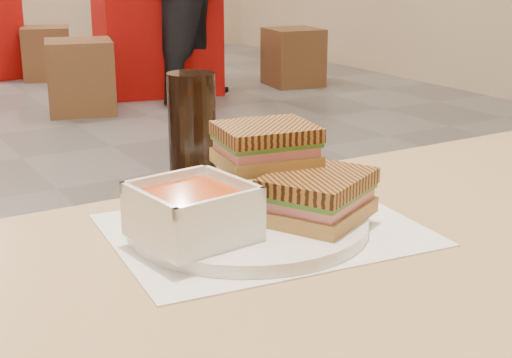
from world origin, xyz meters
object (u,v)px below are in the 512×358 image
main_table (400,351)px  bg_chair_1r (293,57)px  bg_chair_1l (80,77)px  bg_chair_2r (47,53)px  cola_glass (192,124)px  bg_table_1 (156,41)px  plate (248,223)px  panini_lower (318,196)px  soup_bowl (193,214)px

main_table → bg_chair_1r: 5.36m
bg_chair_1l → bg_chair_2r: bg_chair_1l is taller
cola_glass → bg_chair_2r: (1.29, 5.43, -0.60)m
bg_table_1 → bg_chair_1r: bearing=-20.3°
plate → panini_lower: (0.07, -0.04, 0.03)m
main_table → cola_glass: cola_glass is taller
soup_bowl → bg_table_1: (2.02, 4.76, -0.41)m
bg_chair_1r → bg_chair_2r: 2.10m
soup_bowl → bg_chair_1l: soup_bowl is taller
panini_lower → bg_table_1: panini_lower is taller
bg_chair_1l → plate: bearing=-105.3°
bg_table_1 → soup_bowl: bearing=-113.0°
bg_table_1 → bg_chair_1r: size_ratio=2.23×
main_table → plate: 0.23m
bg_chair_1l → bg_chair_1r: bearing=4.8°
plate → bg_table_1: plate is taller
bg_chair_1r → bg_chair_2r: bearing=140.8°
plate → main_table: bearing=-56.0°
bg_chair_1l → bg_chair_2r: size_ratio=1.09×
cola_glass → bg_chair_1r: (2.92, 4.10, -0.60)m
plate → bg_chair_1l: (1.15, 4.20, -0.52)m
bg_chair_2r → soup_bowl: bearing=-104.0°
main_table → soup_bowl: 0.28m
bg_table_1 → plate: bearing=-112.2°
plate → soup_bowl: soup_bowl is taller
soup_bowl → cola_glass: bearing=63.7°
plate → soup_bowl: 0.09m
main_table → soup_bowl: size_ratio=9.47×
bg_chair_2r → cola_glass: bearing=-103.3°
main_table → bg_table_1: 5.23m
cola_glass → bg_chair_1l: cola_glass is taller
soup_bowl → bg_table_1: soup_bowl is taller
plate → bg_chair_1l: bearing=74.7°
main_table → cola_glass: (-0.06, 0.41, 0.19)m
panini_lower → cola_glass: cola_glass is taller
bg_chair_1l → soup_bowl: bearing=-106.2°
main_table → bg_chair_1l: (1.04, 4.36, -0.39)m
bg_chair_1l → main_table: bearing=-103.4°
main_table → cola_glass: bearing=97.8°
bg_chair_1l → bg_chair_2r: bearing=82.6°
plate → panini_lower: 0.09m
panini_lower → bg_table_1: (1.86, 4.78, -0.41)m
main_table → plate: (-0.11, 0.16, 0.12)m
panini_lower → cola_glass: 0.29m
main_table → bg_chair_1r: main_table is taller
main_table → bg_table_1: bearing=69.5°
main_table → bg_chair_2r: main_table is taller
panini_lower → soup_bowl: bearing=172.4°
cola_glass → bg_chair_2r: size_ratio=0.31×
bg_chair_1r → main_table: bearing=-122.4°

